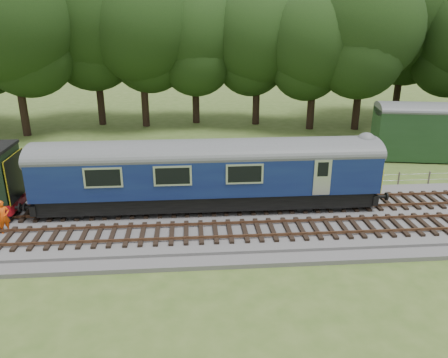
{
  "coord_description": "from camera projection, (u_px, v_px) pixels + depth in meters",
  "views": [
    {
      "loc": [
        -1.07,
        -20.51,
        10.07
      ],
      "look_at": [
        0.64,
        1.4,
        2.0
      ],
      "focal_mm": 35.0,
      "sensor_mm": 36.0,
      "label": 1
    }
  ],
  "objects": [
    {
      "name": "ground",
      "position": [
        214.0,
        224.0,
        22.75
      ],
      "size": [
        120.0,
        120.0,
        0.0
      ],
      "primitive_type": "plane",
      "color": "#425E22",
      "rests_on": "ground"
    },
    {
      "name": "ballast",
      "position": [
        214.0,
        221.0,
        22.69
      ],
      "size": [
        70.0,
        7.0,
        0.35
      ],
      "primitive_type": "cube",
      "color": "#4C4C4F",
      "rests_on": "ground"
    },
    {
      "name": "track_north",
      "position": [
        212.0,
        206.0,
        23.91
      ],
      "size": [
        67.2,
        2.4,
        0.21
      ],
      "color": "black",
      "rests_on": "ballast"
    },
    {
      "name": "track_south",
      "position": [
        216.0,
        231.0,
        21.11
      ],
      "size": [
        67.2,
        2.4,
        0.21
      ],
      "color": "black",
      "rests_on": "ballast"
    },
    {
      "name": "fence",
      "position": [
        210.0,
        192.0,
        26.96
      ],
      "size": [
        64.0,
        0.12,
        1.0
      ],
      "primitive_type": null,
      "color": "#6B6054",
      "rests_on": "ground"
    },
    {
      "name": "tree_line",
      "position": [
        201.0,
        127.0,
        43.34
      ],
      "size": [
        70.0,
        8.0,
        18.0
      ],
      "primitive_type": null,
      "color": "black",
      "rests_on": "ground"
    },
    {
      "name": "dmu_railcar",
      "position": [
        208.0,
        169.0,
        23.14
      ],
      "size": [
        18.05,
        2.86,
        3.88
      ],
      "color": "black",
      "rests_on": "ground"
    },
    {
      "name": "worker",
      "position": [
        3.0,
        217.0,
        20.89
      ],
      "size": [
        0.71,
        0.67,
        1.64
      ],
      "primitive_type": "imported",
      "rotation": [
        0.0,
        0.0,
        0.64
      ],
      "color": "#FF530D",
      "rests_on": "ballast"
    }
  ]
}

